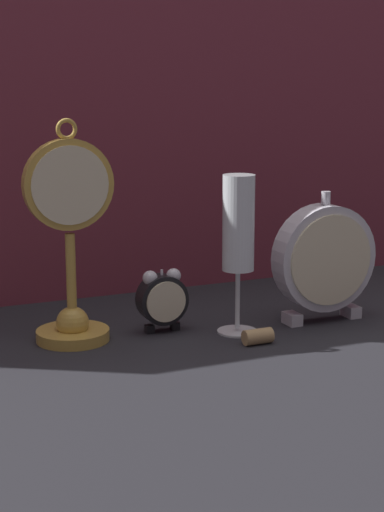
# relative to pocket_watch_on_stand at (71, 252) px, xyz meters

# --- Properties ---
(ground_plane) EXTENTS (4.00, 4.00, 0.00)m
(ground_plane) POSITION_rel_pocket_watch_on_stand_xyz_m (0.18, -0.10, -0.13)
(ground_plane) COLOR #232328
(fabric_backdrop_drape) EXTENTS (1.56, 0.01, 0.65)m
(fabric_backdrop_drape) POSITION_rel_pocket_watch_on_stand_xyz_m (0.18, 0.23, 0.20)
(fabric_backdrop_drape) COLOR brown
(fabric_backdrop_drape) RESTS_ON ground_plane
(pocket_watch_on_stand) EXTENTS (0.13, 0.10, 0.31)m
(pocket_watch_on_stand) POSITION_rel_pocket_watch_on_stand_xyz_m (0.00, 0.00, 0.00)
(pocket_watch_on_stand) COLOR gold
(pocket_watch_on_stand) RESTS_ON ground_plane
(alarm_clock_twin_bell) EXTENTS (0.07, 0.03, 0.09)m
(alarm_clock_twin_bell) POSITION_rel_pocket_watch_on_stand_xyz_m (0.13, -0.01, -0.08)
(alarm_clock_twin_bell) COLOR black
(alarm_clock_twin_bell) RESTS_ON ground_plane
(mantel_clock_silver) EXTENTS (0.16, 0.04, 0.20)m
(mantel_clock_silver) POSITION_rel_pocket_watch_on_stand_xyz_m (0.38, -0.06, -0.03)
(mantel_clock_silver) COLOR silver
(mantel_clock_silver) RESTS_ON ground_plane
(champagne_flute) EXTENTS (0.06, 0.06, 0.23)m
(champagne_flute) POSITION_rel_pocket_watch_on_stand_xyz_m (0.23, -0.06, 0.02)
(champagne_flute) COLOR silver
(champagne_flute) RESTS_ON ground_plane
(wine_cork) EXTENTS (0.04, 0.02, 0.02)m
(wine_cork) POSITION_rel_pocket_watch_on_stand_xyz_m (0.23, -0.12, -0.12)
(wine_cork) COLOR tan
(wine_cork) RESTS_ON ground_plane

